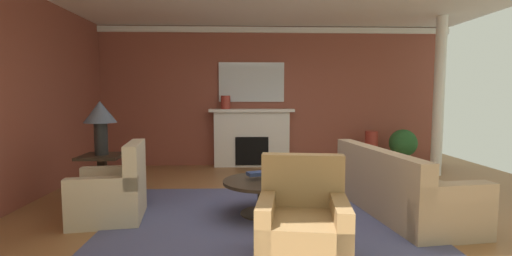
{
  "coord_description": "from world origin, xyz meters",
  "views": [
    {
      "loc": [
        -0.58,
        -4.71,
        1.52
      ],
      "look_at": [
        -0.36,
        1.1,
        1.0
      ],
      "focal_mm": 25.35,
      "sensor_mm": 36.0,
      "label": 1
    }
  ],
  "objects_px": {
    "sofa": "(398,190)",
    "side_table": "(103,176)",
    "mantel_mirror": "(252,82)",
    "table_lamp": "(100,117)",
    "armchair_near_window": "(112,195)",
    "vase_tall_corner": "(371,150)",
    "coffee_table": "(262,189)",
    "fireplace": "(252,139)",
    "armchair_facing_fireplace": "(303,228)",
    "potted_plant": "(403,146)",
    "vase_mantel_left": "(226,102)"
  },
  "relations": [
    {
      "from": "vase_tall_corner",
      "to": "mantel_mirror",
      "type": "bearing_deg",
      "value": 170.45
    },
    {
      "from": "coffee_table",
      "to": "fireplace",
      "type": "bearing_deg",
      "value": 90.89
    },
    {
      "from": "armchair_near_window",
      "to": "potted_plant",
      "type": "relative_size",
      "value": 1.14
    },
    {
      "from": "mantel_mirror",
      "to": "potted_plant",
      "type": "bearing_deg",
      "value": -10.72
    },
    {
      "from": "vase_mantel_left",
      "to": "potted_plant",
      "type": "bearing_deg",
      "value": -6.51
    },
    {
      "from": "sofa",
      "to": "potted_plant",
      "type": "bearing_deg",
      "value": 64.65
    },
    {
      "from": "mantel_mirror",
      "to": "coffee_table",
      "type": "bearing_deg",
      "value": -89.15
    },
    {
      "from": "potted_plant",
      "to": "vase_tall_corner",
      "type": "bearing_deg",
      "value": 164.49
    },
    {
      "from": "armchair_near_window",
      "to": "vase_mantel_left",
      "type": "bearing_deg",
      "value": 68.9
    },
    {
      "from": "mantel_mirror",
      "to": "side_table",
      "type": "distance_m",
      "value": 3.78
    },
    {
      "from": "fireplace",
      "to": "vase_mantel_left",
      "type": "relative_size",
      "value": 6.39
    },
    {
      "from": "sofa",
      "to": "mantel_mirror",
      "type": "bearing_deg",
      "value": 118.72
    },
    {
      "from": "armchair_facing_fireplace",
      "to": "vase_mantel_left",
      "type": "bearing_deg",
      "value": 101.45
    },
    {
      "from": "armchair_facing_fireplace",
      "to": "vase_tall_corner",
      "type": "relative_size",
      "value": 1.21
    },
    {
      "from": "mantel_mirror",
      "to": "armchair_facing_fireplace",
      "type": "bearing_deg",
      "value": -85.67
    },
    {
      "from": "mantel_mirror",
      "to": "armchair_facing_fireplace",
      "type": "relative_size",
      "value": 1.48
    },
    {
      "from": "armchair_near_window",
      "to": "potted_plant",
      "type": "bearing_deg",
      "value": 29.97
    },
    {
      "from": "armchair_near_window",
      "to": "coffee_table",
      "type": "bearing_deg",
      "value": 3.04
    },
    {
      "from": "sofa",
      "to": "coffee_table",
      "type": "height_order",
      "value": "sofa"
    },
    {
      "from": "sofa",
      "to": "armchair_near_window",
      "type": "height_order",
      "value": "armchair_near_window"
    },
    {
      "from": "armchair_facing_fireplace",
      "to": "mantel_mirror",
      "type": "bearing_deg",
      "value": 94.33
    },
    {
      "from": "armchair_facing_fireplace",
      "to": "side_table",
      "type": "xyz_separation_m",
      "value": [
        -2.51,
        1.85,
        0.09
      ]
    },
    {
      "from": "sofa",
      "to": "side_table",
      "type": "height_order",
      "value": "sofa"
    },
    {
      "from": "mantel_mirror",
      "to": "table_lamp",
      "type": "relative_size",
      "value": 1.87
    },
    {
      "from": "armchair_near_window",
      "to": "fireplace",
      "type": "bearing_deg",
      "value": 61.31
    },
    {
      "from": "table_lamp",
      "to": "side_table",
      "type": "bearing_deg",
      "value": -172.87
    },
    {
      "from": "table_lamp",
      "to": "vase_mantel_left",
      "type": "bearing_deg",
      "value": 58.13
    },
    {
      "from": "armchair_near_window",
      "to": "side_table",
      "type": "height_order",
      "value": "armchair_near_window"
    },
    {
      "from": "fireplace",
      "to": "vase_tall_corner",
      "type": "bearing_deg",
      "value": -6.84
    },
    {
      "from": "armchair_near_window",
      "to": "vase_tall_corner",
      "type": "xyz_separation_m",
      "value": [
        4.3,
        2.99,
        0.09
      ]
    },
    {
      "from": "mantel_mirror",
      "to": "table_lamp",
      "type": "bearing_deg",
      "value": -128.05
    },
    {
      "from": "vase_tall_corner",
      "to": "vase_mantel_left",
      "type": "bearing_deg",
      "value": 175.31
    },
    {
      "from": "sofa",
      "to": "armchair_near_window",
      "type": "distance_m",
      "value": 3.61
    },
    {
      "from": "side_table",
      "to": "vase_tall_corner",
      "type": "relative_size",
      "value": 0.89
    },
    {
      "from": "fireplace",
      "to": "table_lamp",
      "type": "bearing_deg",
      "value": -129.29
    },
    {
      "from": "armchair_near_window",
      "to": "armchair_facing_fireplace",
      "type": "xyz_separation_m",
      "value": [
        2.15,
        -1.2,
        0.0
      ]
    },
    {
      "from": "table_lamp",
      "to": "potted_plant",
      "type": "xyz_separation_m",
      "value": [
        5.26,
        2.18,
        -0.73
      ]
    },
    {
      "from": "side_table",
      "to": "potted_plant",
      "type": "relative_size",
      "value": 0.84
    },
    {
      "from": "vase_tall_corner",
      "to": "potted_plant",
      "type": "bearing_deg",
      "value": -15.51
    },
    {
      "from": "fireplace",
      "to": "table_lamp",
      "type": "relative_size",
      "value": 2.4
    },
    {
      "from": "fireplace",
      "to": "vase_tall_corner",
      "type": "height_order",
      "value": "fireplace"
    },
    {
      "from": "armchair_near_window",
      "to": "table_lamp",
      "type": "distance_m",
      "value": 1.18
    },
    {
      "from": "mantel_mirror",
      "to": "armchair_near_window",
      "type": "bearing_deg",
      "value": -117.83
    },
    {
      "from": "table_lamp",
      "to": "armchair_near_window",
      "type": "bearing_deg",
      "value": -60.85
    },
    {
      "from": "sofa",
      "to": "side_table",
      "type": "relative_size",
      "value": 3.14
    },
    {
      "from": "coffee_table",
      "to": "sofa",
      "type": "bearing_deg",
      "value": 0.26
    },
    {
      "from": "vase_mantel_left",
      "to": "mantel_mirror",
      "type": "bearing_deg",
      "value": 17.18
    },
    {
      "from": "mantel_mirror",
      "to": "sofa",
      "type": "bearing_deg",
      "value": -61.28
    },
    {
      "from": "potted_plant",
      "to": "armchair_facing_fireplace",
      "type": "bearing_deg",
      "value": -124.35
    },
    {
      "from": "armchair_near_window",
      "to": "table_lamp",
      "type": "height_order",
      "value": "table_lamp"
    }
  ]
}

